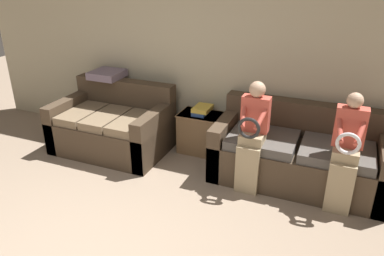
{
  "coord_description": "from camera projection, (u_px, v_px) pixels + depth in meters",
  "views": [
    {
      "loc": [
        1.78,
        -1.73,
        2.41
      ],
      "look_at": [
        0.36,
        1.67,
        0.76
      ],
      "focal_mm": 35.0,
      "sensor_mm": 36.0,
      "label": 1
    }
  ],
  "objects": [
    {
      "name": "book_stack",
      "position": [
        202.0,
        110.0,
        4.94
      ],
      "size": [
        0.22,
        0.29,
        0.11
      ],
      "color": "#33569E",
      "rests_on": "side_shelf"
    },
    {
      "name": "child_left_seated",
      "position": [
        252.0,
        133.0,
        4.1
      ],
      "size": [
        0.31,
        0.38,
        1.25
      ],
      "color": "tan",
      "rests_on": "ground_plane"
    },
    {
      "name": "couch_side",
      "position": [
        114.0,
        127.0,
        5.14
      ],
      "size": [
        1.5,
        0.98,
        0.89
      ],
      "color": "#473828",
      "rests_on": "ground_plane"
    },
    {
      "name": "couch_main",
      "position": [
        298.0,
        155.0,
        4.38
      ],
      "size": [
        1.95,
        0.9,
        0.88
      ],
      "color": "#473828",
      "rests_on": "ground_plane"
    },
    {
      "name": "side_shelf",
      "position": [
        202.0,
        132.0,
        5.07
      ],
      "size": [
        0.6,
        0.41,
        0.55
      ],
      "color": "brown",
      "rests_on": "ground_plane"
    },
    {
      "name": "wall_back",
      "position": [
        201.0,
        55.0,
        4.92
      ],
      "size": [
        7.01,
        0.06,
        2.55
      ],
      "color": "#BCB293",
      "rests_on": "ground_plane"
    },
    {
      "name": "child_right_seated",
      "position": [
        346.0,
        149.0,
        3.76
      ],
      "size": [
        0.31,
        0.37,
        1.25
      ],
      "color": "tan",
      "rests_on": "ground_plane"
    },
    {
      "name": "throw_pillow",
      "position": [
        107.0,
        74.0,
        5.28
      ],
      "size": [
        0.43,
        0.43,
        0.1
      ],
      "color": "slate",
      "rests_on": "couch_side"
    }
  ]
}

